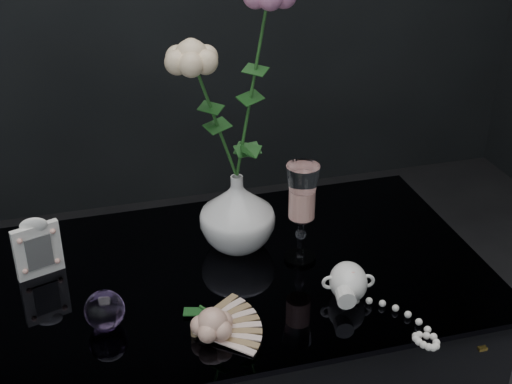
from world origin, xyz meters
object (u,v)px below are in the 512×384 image
object	(u,v)px
paperweight	(105,310)
pearl_jar	(348,280)
picture_frame	(37,246)
loose_rose	(213,323)
vase	(237,212)
wine_glass	(301,214)

from	to	relation	value
paperweight	pearl_jar	world-z (taller)	pearl_jar
picture_frame	loose_rose	xyz separation A→B (m)	(0.28, -0.27, -0.04)
picture_frame	loose_rose	distance (m)	0.39
vase	pearl_jar	xyz separation A→B (m)	(0.15, -0.22, -0.04)
wine_glass	picture_frame	distance (m)	0.51
picture_frame	paperweight	bearing A→B (deg)	-79.41
picture_frame	paperweight	distance (m)	0.22
vase	pearl_jar	bearing A→B (deg)	-55.53
paperweight	picture_frame	bearing A→B (deg)	118.87
picture_frame	paperweight	world-z (taller)	picture_frame
vase	picture_frame	world-z (taller)	vase
picture_frame	pearl_jar	xyz separation A→B (m)	(0.55, -0.23, -0.03)
wine_glass	pearl_jar	world-z (taller)	wine_glass
pearl_jar	loose_rose	bearing A→B (deg)	-158.97
vase	paperweight	bearing A→B (deg)	-146.17
vase	wine_glass	distance (m)	0.14
wine_glass	paperweight	xyz separation A→B (m)	(-0.39, -0.11, -0.07)
vase	wine_glass	world-z (taller)	wine_glass
vase	picture_frame	size ratio (longest dim) A/B	1.27
pearl_jar	picture_frame	bearing A→B (deg)	169.08
wine_glass	loose_rose	size ratio (longest dim) A/B	1.28
vase	paperweight	world-z (taller)	vase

